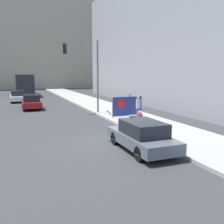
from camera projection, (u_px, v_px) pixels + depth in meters
name	position (u px, v px, depth m)	size (l,w,h in m)	color
ground_plane	(115.00, 143.00, 12.88)	(160.00, 160.00, 0.00)	#38383A
sidewalk_curb	(97.00, 105.00, 28.07)	(4.14, 90.00, 0.17)	#A8A399
building_backdrop_far	(21.00, 17.00, 59.07)	(52.00, 12.00, 33.69)	tan
building_backdrop_right	(169.00, 40.00, 30.75)	(10.00, 32.00, 15.41)	#99999E
seated_protester	(140.00, 120.00, 15.10)	(0.98, 0.77, 1.18)	#474C56
jogger_on_sidewalk	(138.00, 108.00, 18.58)	(0.34, 0.34, 1.74)	#334775
pedestrian_behind	(129.00, 103.00, 21.52)	(0.34, 0.34, 1.77)	#756651
protest_banner	(127.00, 106.00, 19.63)	(2.57, 0.06, 1.60)	slate
traffic_light_pole	(86.00, 65.00, 21.32)	(2.94, 2.70, 6.17)	slate
parked_car_curbside	(142.00, 136.00, 11.62)	(1.80, 4.32, 1.41)	#565B60
car_on_road_nearest	(31.00, 102.00, 25.27)	(1.78, 4.27, 1.47)	maroon
car_on_road_midblock	(18.00, 96.00, 31.46)	(1.74, 4.22, 1.45)	white
city_bus_on_road	(24.00, 84.00, 40.48)	(2.54, 10.16, 3.40)	#232328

